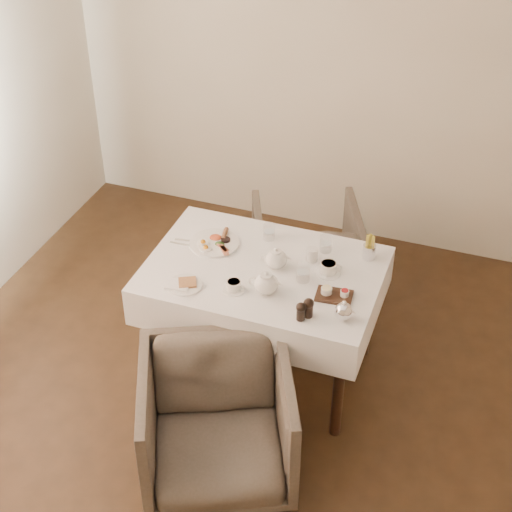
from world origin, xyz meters
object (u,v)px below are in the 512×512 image
object	(u,v)px
table	(263,285)
armchair_far	(306,252)
armchair_near	(217,423)
breakfast_plate	(215,242)
teapot_centre	(276,258)

from	to	relation	value
table	armchair_far	distance (m)	0.87
armchair_far	armchair_near	bearing A→B (deg)	67.13
armchair_far	breakfast_plate	world-z (taller)	breakfast_plate
table	armchair_near	world-z (taller)	table
table	breakfast_plate	xyz separation A→B (m)	(-0.34, 0.13, 0.13)
breakfast_plate	teapot_centre	size ratio (longest dim) A/B	1.71
armchair_far	breakfast_plate	size ratio (longest dim) A/B	2.44
table	armchair_near	bearing A→B (deg)	-87.77
table	armchair_near	xyz separation A→B (m)	(0.03, -0.78, -0.29)
table	teapot_centre	bearing A→B (deg)	24.09
armchair_far	teapot_centre	bearing A→B (deg)	69.88
table	armchair_near	size ratio (longest dim) A/B	1.68
table	teapot_centre	size ratio (longest dim) A/B	7.67
table	armchair_far	bearing A→B (deg)	88.74
breakfast_plate	armchair_far	bearing A→B (deg)	77.50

